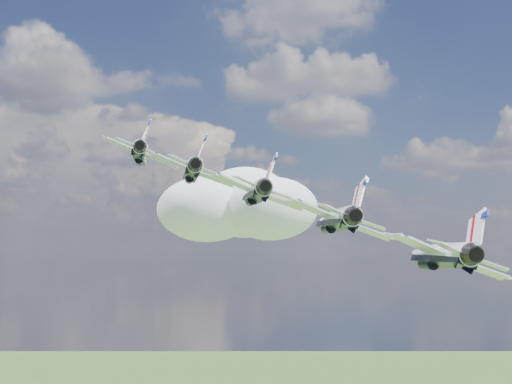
{
  "coord_description": "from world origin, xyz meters",
  "views": [
    {
      "loc": [
        -1.43,
        -80.53,
        142.5
      ],
      "look_at": [
        4.43,
        -2.44,
        148.83
      ],
      "focal_mm": 50.0,
      "sensor_mm": 36.0,
      "label": 1
    }
  ],
  "objects_px": {
    "jet_1": "(193,171)",
    "jet_4": "(439,254)",
    "jet_0": "(141,153)",
    "jet_3": "(336,219)",
    "jet_2": "(256,192)"
  },
  "relations": [
    {
      "from": "jet_0",
      "to": "jet_1",
      "type": "bearing_deg",
      "value": -55.96
    },
    {
      "from": "jet_1",
      "to": "jet_4",
      "type": "xyz_separation_m",
      "value": [
        21.32,
        -27.92,
        -10.06
      ]
    },
    {
      "from": "jet_0",
      "to": "jet_2",
      "type": "relative_size",
      "value": 1.0
    },
    {
      "from": "jet_2",
      "to": "jet_0",
      "type": "bearing_deg",
      "value": 124.04
    },
    {
      "from": "jet_0",
      "to": "jet_4",
      "type": "relative_size",
      "value": 1.0
    },
    {
      "from": "jet_1",
      "to": "jet_3",
      "type": "bearing_deg",
      "value": -55.96
    },
    {
      "from": "jet_0",
      "to": "jet_1",
      "type": "relative_size",
      "value": 1.0
    },
    {
      "from": "jet_2",
      "to": "jet_3",
      "type": "xyz_separation_m",
      "value": [
        7.11,
        -9.31,
        -3.35
      ]
    },
    {
      "from": "jet_1",
      "to": "jet_3",
      "type": "xyz_separation_m",
      "value": [
        14.22,
        -18.62,
        -6.71
      ]
    },
    {
      "from": "jet_1",
      "to": "jet_3",
      "type": "height_order",
      "value": "jet_1"
    },
    {
      "from": "jet_1",
      "to": "jet_3",
      "type": "distance_m",
      "value": 24.36
    },
    {
      "from": "jet_2",
      "to": "jet_3",
      "type": "bearing_deg",
      "value": -55.96
    },
    {
      "from": "jet_3",
      "to": "jet_4",
      "type": "bearing_deg",
      "value": -55.96
    },
    {
      "from": "jet_3",
      "to": "jet_4",
      "type": "relative_size",
      "value": 1.0
    },
    {
      "from": "jet_0",
      "to": "jet_3",
      "type": "relative_size",
      "value": 1.0
    }
  ]
}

